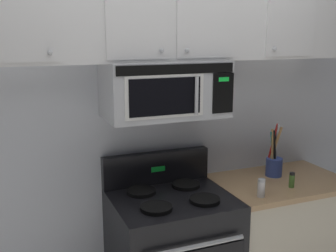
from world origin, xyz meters
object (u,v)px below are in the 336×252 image
utensil_crock_blue (274,163)px  spice_jar (292,180)px  over_range_microwave (165,89)px  salt_shaker (261,188)px

utensil_crock_blue → spice_jar: bearing=-96.7°
spice_jar → over_range_microwave: bearing=162.2°
utensil_crock_blue → spice_jar: 0.25m
over_range_microwave → salt_shaker: bearing=-31.5°
over_range_microwave → spice_jar: (0.82, -0.26, -0.62)m
utensil_crock_blue → spice_jar: (-0.03, -0.24, -0.05)m
utensil_crock_blue → salt_shaker: (-0.32, -0.30, -0.04)m
salt_shaker → utensil_crock_blue: bearing=43.7°
over_range_microwave → spice_jar: over_range_microwave is taller
salt_shaker → spice_jar: size_ratio=1.14×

